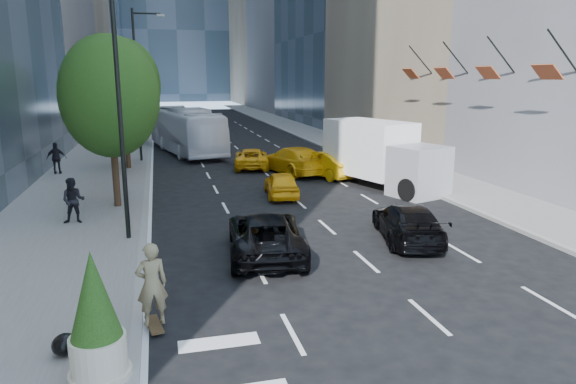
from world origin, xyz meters
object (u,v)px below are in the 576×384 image
object	(u,v)px
planter_shrub	(96,318)
box_truck	(381,154)
skateboarder	(152,290)
city_bus	(186,130)
black_sedan_lincoln	(265,234)
black_sedan_mercedes	(408,222)

from	to	relation	value
planter_shrub	box_truck	bearing A→B (deg)	50.54
skateboarder	city_bus	bearing A→B (deg)	-105.09
box_truck	planter_shrub	xyz separation A→B (m)	(-12.82, -15.58, -0.40)
black_sedan_lincoln	skateboarder	bearing A→B (deg)	58.23
box_truck	planter_shrub	bearing A→B (deg)	-148.35
skateboarder	city_bus	xyz separation A→B (m)	(2.40, 29.13, 0.74)
skateboarder	planter_shrub	world-z (taller)	planter_shrub
black_sedan_lincoln	black_sedan_mercedes	bearing A→B (deg)	-169.86
city_bus	planter_shrub	distance (m)	31.32
black_sedan_lincoln	planter_shrub	size ratio (longest dim) A/B	2.00
city_bus	box_truck	size ratio (longest dim) A/B	1.62
black_sedan_mercedes	city_bus	world-z (taller)	city_bus
planter_shrub	city_bus	bearing A→B (deg)	83.77
black_sedan_lincoln	city_bus	size ratio (longest dim) A/B	0.41
skateboarder	planter_shrub	distance (m)	2.27
black_sedan_mercedes	planter_shrub	distance (m)	11.98
skateboarder	box_truck	size ratio (longest dim) A/B	0.26
black_sedan_lincoln	planter_shrub	bearing A→B (deg)	61.73
black_sedan_mercedes	city_bus	distance (m)	25.30
skateboarder	city_bus	world-z (taller)	city_bus
city_bus	planter_shrub	xyz separation A→B (m)	(-3.40, -31.13, -0.37)
black_sedan_mercedes	planter_shrub	size ratio (longest dim) A/B	1.85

